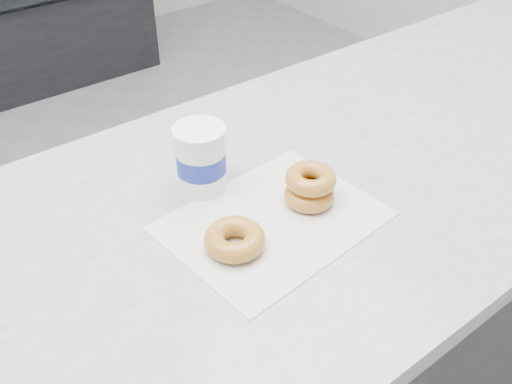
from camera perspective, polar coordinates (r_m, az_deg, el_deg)
ground at (r=1.96m, az=-14.47°, el=-14.69°), size 5.00×5.00×0.00m
wax_paper at (r=0.94m, az=1.76°, el=-2.86°), size 0.36×0.29×0.00m
donut_single at (r=0.88m, az=-2.15°, el=-4.75°), size 0.13×0.13×0.03m
donut_stack at (r=0.96m, az=5.41°, el=0.52°), size 0.10×0.10×0.06m
coffee_cup at (r=0.98m, az=-5.53°, el=3.38°), size 0.09×0.09×0.12m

